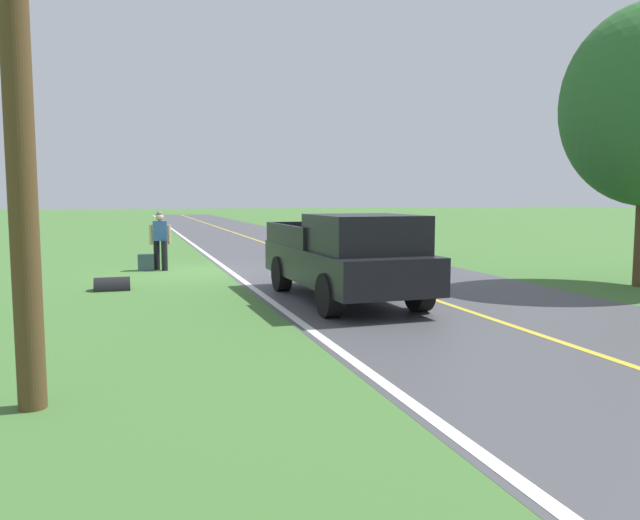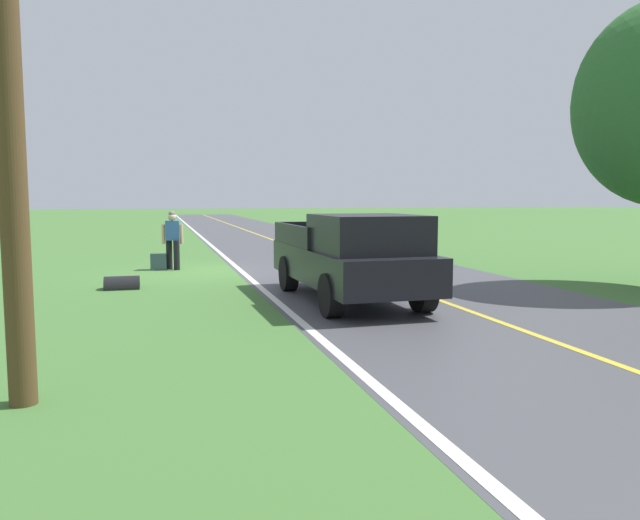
# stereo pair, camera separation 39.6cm
# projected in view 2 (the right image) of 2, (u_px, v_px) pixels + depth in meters

# --- Properties ---
(ground_plane) EXTENTS (200.00, 200.00, 0.00)m
(ground_plane) POSITION_uv_depth(u_px,v_px,m) (203.00, 271.00, 17.84)
(ground_plane) COLOR #427033
(road_surface) EXTENTS (7.00, 120.00, 0.00)m
(road_surface) POSITION_uv_depth(u_px,v_px,m) (347.00, 267.00, 18.98)
(road_surface) COLOR #47474C
(road_surface) RESTS_ON ground
(lane_edge_line) EXTENTS (0.16, 117.60, 0.00)m
(lane_edge_line) POSITION_uv_depth(u_px,v_px,m) (240.00, 270.00, 18.12)
(lane_edge_line) COLOR silver
(lane_edge_line) RESTS_ON ground
(lane_centre_line) EXTENTS (0.14, 117.60, 0.00)m
(lane_centre_line) POSITION_uv_depth(u_px,v_px,m) (347.00, 267.00, 18.98)
(lane_centre_line) COLOR gold
(lane_centre_line) RESTS_ON ground
(hitchhiker_walking) EXTENTS (0.62, 0.52, 1.75)m
(hitchhiker_walking) POSITION_uv_depth(u_px,v_px,m) (173.00, 237.00, 18.19)
(hitchhiker_walking) COLOR black
(hitchhiker_walking) RESTS_ON ground
(suitcase_carried) EXTENTS (0.47, 0.22, 0.49)m
(suitcase_carried) POSITION_uv_depth(u_px,v_px,m) (159.00, 262.00, 18.10)
(suitcase_carried) COLOR #384C56
(suitcase_carried) RESTS_ON ground
(pickup_truck_passing) EXTENTS (2.20, 5.45, 1.82)m
(pickup_truck_passing) POSITION_uv_depth(u_px,v_px,m) (353.00, 255.00, 12.51)
(pickup_truck_passing) COLOR black
(pickup_truck_passing) RESTS_ON ground
(sedan_near_oncoming) EXTENTS (1.93, 4.40, 1.41)m
(sedan_near_oncoming) POSITION_uv_depth(u_px,v_px,m) (373.00, 238.00, 21.08)
(sedan_near_oncoming) COLOR navy
(sedan_near_oncoming) RESTS_ON ground
(utility_pole_roadside) EXTENTS (0.28, 0.28, 7.84)m
(utility_pole_roadside) POSITION_uv_depth(u_px,v_px,m) (4.00, 16.00, 5.98)
(utility_pole_roadside) COLOR brown
(utility_pole_roadside) RESTS_ON ground
(drainage_culvert) EXTENTS (0.80, 0.60, 0.60)m
(drainage_culvert) POSITION_uv_depth(u_px,v_px,m) (122.00, 289.00, 14.44)
(drainage_culvert) COLOR black
(drainage_culvert) RESTS_ON ground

